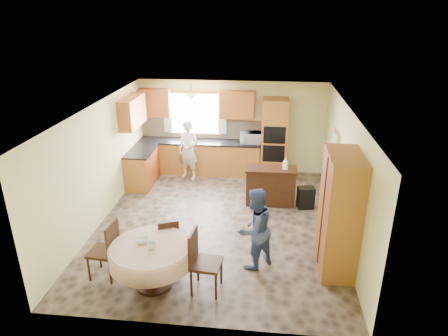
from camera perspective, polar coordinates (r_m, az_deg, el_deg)
floor at (r=8.63m, az=-0.77°, el=-7.79°), size 5.00×6.00×0.01m
ceiling at (r=7.69m, az=-0.86°, el=8.57°), size 5.00×6.00×0.01m
wall_back at (r=10.90m, az=1.12°, el=5.88°), size 5.00×0.02×2.50m
wall_front at (r=5.45m, az=-4.73°, el=-12.07°), size 5.00×0.02×2.50m
wall_left at (r=8.72m, az=-17.34°, el=0.60°), size 0.02×6.00×2.50m
wall_right at (r=8.18m, az=16.86°, el=-0.80°), size 0.02×6.00×2.50m
window at (r=10.91m, az=-4.16°, el=7.76°), size 1.40×0.03×1.10m
curtain_left at (r=11.01m, az=-8.10°, el=8.00°), size 0.22×0.02×1.15m
curtain_right at (r=10.75m, az=-0.24°, el=7.87°), size 0.22×0.02×1.15m
base_cab_back at (r=10.98m, az=-3.48°, el=1.51°), size 3.30×0.60×0.88m
counter_back at (r=10.82m, az=-3.54°, el=3.79°), size 3.30×0.64×0.04m
base_cab_left at (r=10.47m, az=-11.60°, el=0.03°), size 0.60×1.20×0.88m
counter_left at (r=10.31m, az=-11.80°, el=2.40°), size 0.64×1.20×0.04m
backsplash at (r=11.01m, az=-3.32°, el=5.64°), size 3.30×0.02×0.55m
wall_cab_left at (r=10.94m, az=-9.84°, el=9.20°), size 0.85×0.33×0.72m
wall_cab_right at (r=10.56m, az=1.88°, el=9.04°), size 0.90×0.33×0.72m
wall_cab_side at (r=10.07m, az=-12.98°, el=7.83°), size 0.33×1.20×0.72m
oven_tower at (r=10.62m, az=7.16°, el=4.20°), size 0.66×0.62×2.12m
oven_upper at (r=10.26m, az=7.23°, el=4.66°), size 0.56×0.01×0.45m
oven_lower at (r=10.42m, az=7.10°, el=2.04°), size 0.56×0.01×0.45m
pendant at (r=10.34m, az=-4.72°, el=9.89°), size 0.36×0.36×0.18m
sideboard at (r=9.30m, az=6.63°, el=-2.72°), size 1.18×0.51×0.83m
space_heater at (r=9.30m, az=11.58°, el=-4.17°), size 0.41×0.33×0.50m
cupboard at (r=7.05m, az=16.17°, el=-6.26°), size 0.55×1.11×2.12m
dining_table at (r=6.67m, az=-10.34°, el=-12.09°), size 1.35×1.35×0.77m
chair_left at (r=7.05m, az=-16.33°, el=-10.87°), size 0.49×0.49×1.03m
chair_back at (r=7.23m, az=-7.96°, el=-9.99°), size 0.50×0.50×0.88m
chair_right at (r=6.50m, az=-3.32°, el=-12.73°), size 0.51×0.51×1.07m
framed_picture at (r=9.12m, az=15.68°, el=3.49°), size 0.06×0.63×0.52m
microwave at (r=10.58m, az=3.82°, el=4.32°), size 0.59×0.43×0.30m
person_sink at (r=10.52m, az=-5.10°, el=2.59°), size 0.67×0.55×1.59m
person_dining at (r=6.96m, az=4.37°, el=-8.68°), size 0.91×0.91×1.49m
bowl_sideboard at (r=9.12m, az=5.07°, el=-0.13°), size 0.24×0.24×0.05m
bottle_sideboard at (r=9.08m, az=8.77°, el=0.53°), size 0.15×0.15×0.33m
cup_table at (r=6.48m, az=-10.26°, el=-10.86°), size 0.14×0.14×0.10m
bowl_table at (r=6.67m, az=-11.50°, el=-10.12°), size 0.24×0.24×0.06m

